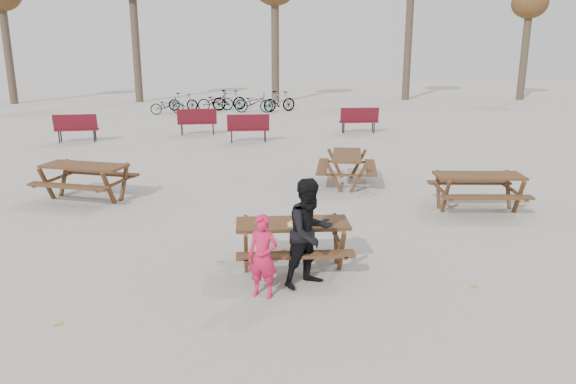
{
  "coord_description": "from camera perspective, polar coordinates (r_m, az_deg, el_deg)",
  "views": [
    {
      "loc": [
        -0.7,
        -8.48,
        3.6
      ],
      "look_at": [
        0.0,
        1.0,
        1.0
      ],
      "focal_mm": 35.0,
      "sensor_mm": 36.0,
      "label": 1
    }
  ],
  "objects": [
    {
      "name": "ground",
      "position": [
        9.24,
        0.46,
        -7.64
      ],
      "size": [
        80.0,
        80.0,
        0.0
      ],
      "primitive_type": "plane",
      "color": "gray",
      "rests_on": "ground"
    },
    {
      "name": "main_picnic_table",
      "position": [
        9.02,
        0.47,
        -4.21
      ],
      "size": [
        1.8,
        1.45,
        0.78
      ],
      "color": "#3C2616",
      "rests_on": "ground"
    },
    {
      "name": "food_tray",
      "position": [
        8.78,
        0.56,
        -3.35
      ],
      "size": [
        0.18,
        0.11,
        0.03
      ],
      "primitive_type": "cube",
      "color": "white",
      "rests_on": "main_picnic_table"
    },
    {
      "name": "bread_roll",
      "position": [
        8.77,
        0.57,
        -3.09
      ],
      "size": [
        0.14,
        0.06,
        0.05
      ],
      "primitive_type": "ellipsoid",
      "color": "tan",
      "rests_on": "food_tray"
    },
    {
      "name": "soda_bottle",
      "position": [
        8.74,
        0.8,
        -3.06
      ],
      "size": [
        0.07,
        0.07,
        0.17
      ],
      "color": "silver",
      "rests_on": "main_picnic_table"
    },
    {
      "name": "child",
      "position": [
        8.03,
        -2.57,
        -6.56
      ],
      "size": [
        0.52,
        0.44,
        1.22
      ],
      "primitive_type": "imported",
      "rotation": [
        0.0,
        0.0,
        -0.39
      ],
      "color": "#C91945",
      "rests_on": "ground"
    },
    {
      "name": "adult",
      "position": [
        8.32,
        2.24,
        -4.17
      ],
      "size": [
        1.02,
        0.97,
        1.66
      ],
      "primitive_type": "imported",
      "rotation": [
        0.0,
        0.0,
        0.58
      ],
      "color": "black",
      "rests_on": "ground"
    },
    {
      "name": "picnic_table_east",
      "position": [
        12.77,
        18.7,
        -0.04
      ],
      "size": [
        1.96,
        1.63,
        0.8
      ],
      "primitive_type": null,
      "rotation": [
        0.0,
        0.0,
        -0.08
      ],
      "color": "#3C2616",
      "rests_on": "ground"
    },
    {
      "name": "picnic_table_north",
      "position": [
        13.71,
        -19.87,
        0.94
      ],
      "size": [
        2.32,
        2.09,
        0.83
      ],
      "primitive_type": null,
      "rotation": [
        0.0,
        0.0,
        -0.33
      ],
      "color": "#3C2616",
      "rests_on": "ground"
    },
    {
      "name": "picnic_table_far",
      "position": [
        14.34,
        5.97,
        2.3
      ],
      "size": [
        1.77,
        2.06,
        0.79
      ],
      "primitive_type": null,
      "rotation": [
        0.0,
        0.0,
        1.39
      ],
      "color": "#3C2616",
      "rests_on": "ground"
    },
    {
      "name": "park_bench_row",
      "position": [
        21.26,
        -6.63,
        6.86
      ],
      "size": [
        12.06,
        2.31,
        1.03
      ],
      "color": "maroon",
      "rests_on": "ground"
    },
    {
      "name": "bicycle_row",
      "position": [
        29.07,
        -6.23,
        9.09
      ],
      "size": [
        7.33,
        2.34,
        1.07
      ],
      "color": "black",
      "rests_on": "ground"
    },
    {
      "name": "fallen_leaves",
      "position": [
        11.61,
        1.92,
        -2.75
      ],
      "size": [
        11.0,
        11.0,
        0.01
      ],
      "primitive_type": null,
      "color": "#A88128",
      "rests_on": "ground"
    }
  ]
}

